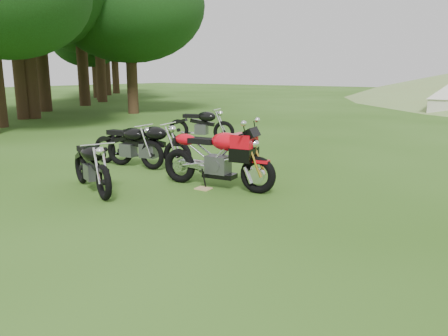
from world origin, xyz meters
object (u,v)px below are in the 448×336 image
Objects in this scene: vintage_moto_d at (201,124)px; vintage_moto_b at (127,144)px; plywood_board at (203,189)px; vintage_moto_a at (91,164)px; vintage_moto_c at (148,144)px; sport_motorcycle at (217,153)px.

vintage_moto_b is at bearing -93.99° from vintage_moto_d.
vintage_moto_a reaches higher than plywood_board.
vintage_moto_a is 2.21m from vintage_moto_b.
vintage_moto_a is at bearing -87.59° from vintage_moto_d.
plywood_board is 0.14× the size of vintage_moto_a.
vintage_moto_a is at bearing -139.65° from plywood_board.
vintage_moto_c reaches higher than plywood_board.
sport_motorcycle reaches higher than vintage_moto_a.
vintage_moto_a is at bearing -64.23° from vintage_moto_b.
vintage_moto_b reaches higher than plywood_board.
plywood_board is at bearing -17.13° from vintage_moto_b.
vintage_moto_a is (-1.57, -1.33, 0.50)m from plywood_board.
vintage_moto_c reaches higher than vintage_moto_d.
vintage_moto_d is (-3.76, 4.12, -0.11)m from sport_motorcycle.
plywood_board is (-0.14, -0.25, -0.67)m from sport_motorcycle.
vintage_moto_d is at bearing 129.70° from plywood_board.
vintage_moto_c is (-2.17, 0.68, 0.56)m from plywood_board.
sport_motorcycle is 1.06× the size of vintage_moto_d.
vintage_moto_d is at bearing 99.31° from vintage_moto_c.
sport_motorcycle is 1.04× the size of vintage_moto_c.
vintage_moto_b is 0.95× the size of vintage_moto_d.
vintage_moto_d is (-2.06, 5.70, 0.05)m from vintage_moto_a.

